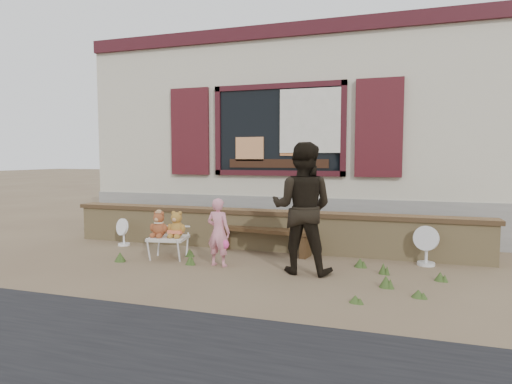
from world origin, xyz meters
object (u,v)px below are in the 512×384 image
(folding_chair, at_px, (168,239))
(teddy_bear_left, at_px, (159,224))
(adult, at_px, (302,208))
(bench, at_px, (265,235))
(child, at_px, (218,232))
(teddy_bear_right, at_px, (177,224))

(folding_chair, distance_m, teddy_bear_left, 0.27)
(adult, bearing_deg, bench, -48.98)
(teddy_bear_left, bearing_deg, child, -18.03)
(bench, bearing_deg, adult, -42.24)
(teddy_bear_right, bearing_deg, bench, 24.70)
(folding_chair, relative_size, adult, 0.36)
(teddy_bear_right, relative_size, child, 0.42)
(folding_chair, height_order, teddy_bear_right, teddy_bear_right)
(folding_chair, relative_size, teddy_bear_right, 1.53)
(teddy_bear_left, height_order, child, child)
(teddy_bear_left, bearing_deg, adult, -12.91)
(folding_chair, xyz_separation_m, adult, (2.10, -0.14, 0.57))
(bench, relative_size, teddy_bear_right, 3.97)
(teddy_bear_right, relative_size, adult, 0.23)
(teddy_bear_left, bearing_deg, folding_chair, 0.00)
(folding_chair, distance_m, adult, 2.18)
(bench, xyz_separation_m, child, (-0.39, -0.99, 0.19))
(bench, relative_size, folding_chair, 2.59)
(bench, bearing_deg, folding_chair, -139.72)
(teddy_bear_left, height_order, teddy_bear_right, teddy_bear_right)
(teddy_bear_left, bearing_deg, bench, 20.66)
(child, bearing_deg, teddy_bear_right, -7.01)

